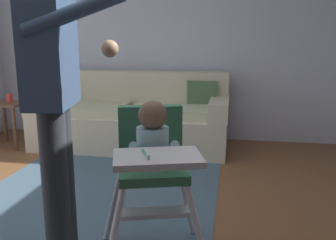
# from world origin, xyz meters

# --- Properties ---
(ground) EXTENTS (6.06, 6.54, 0.10)m
(ground) POSITION_xyz_m (0.00, 0.00, -0.05)
(ground) COLOR brown
(wall_far) EXTENTS (5.26, 0.06, 2.71)m
(wall_far) POSITION_xyz_m (0.00, 2.50, 1.36)
(wall_far) COLOR silver
(wall_far) RESTS_ON ground
(area_rug) EXTENTS (1.91, 2.89, 0.01)m
(area_rug) POSITION_xyz_m (-0.19, 0.08, 0.00)
(area_rug) COLOR #435C6D
(area_rug) RESTS_ON ground
(couch) EXTENTS (2.22, 0.86, 0.86)m
(couch) POSITION_xyz_m (-0.29, 1.98, 0.33)
(couch) COLOR beige
(couch) RESTS_ON ground
(high_chair) EXTENTS (0.75, 0.83, 0.94)m
(high_chair) POSITION_xyz_m (0.44, -0.27, 0.64)
(high_chair) COLOR white
(high_chair) RESTS_ON ground
(adult_standing) EXTENTS (0.58, 0.50, 1.68)m
(adult_standing) POSITION_xyz_m (-0.05, -0.36, 0.96)
(adult_standing) COLOR #33353A
(adult_standing) RESTS_ON ground
(side_table) EXTENTS (0.40, 0.40, 0.52)m
(side_table) POSITION_xyz_m (-1.71, 1.72, 0.38)
(side_table) COLOR brown
(side_table) RESTS_ON ground
(sippy_cup) EXTENTS (0.07, 0.07, 0.10)m
(sippy_cup) POSITION_xyz_m (-1.67, 1.72, 0.57)
(sippy_cup) COLOR #D13D33
(sippy_cup) RESTS_ON side_table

